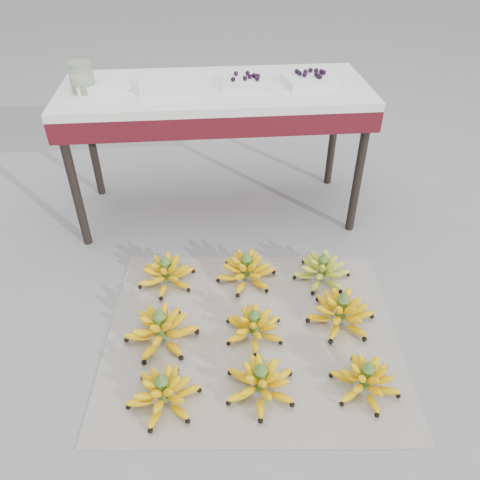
{
  "coord_description": "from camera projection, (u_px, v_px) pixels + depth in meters",
  "views": [
    {
      "loc": [
        -0.18,
        -1.39,
        1.56
      ],
      "look_at": [
        -0.03,
        0.27,
        0.29
      ],
      "focal_mm": 35.0,
      "sensor_mm": 36.0,
      "label": 1
    }
  ],
  "objects": [
    {
      "name": "bunch_front_left",
      "position": [
        163.0,
        392.0,
        1.73
      ],
      "size": [
        0.28,
        0.28,
        0.17
      ],
      "rotation": [
        0.0,
        0.0,
        -0.04
      ],
      "color": "yellow",
      "rests_on": "newspaper_mat"
    },
    {
      "name": "bunch_front_right",
      "position": [
        365.0,
        380.0,
        1.78
      ],
      "size": [
        0.33,
        0.33,
        0.16
      ],
      "rotation": [
        0.0,
        0.0,
        0.3
      ],
      "color": "yellow",
      "rests_on": "newspaper_mat"
    },
    {
      "name": "bunch_back_center",
      "position": [
        246.0,
        270.0,
        2.28
      ],
      "size": [
        0.33,
        0.33,
        0.18
      ],
      "rotation": [
        0.0,
        0.0,
        -0.15
      ],
      "color": "yellow",
      "rests_on": "newspaper_mat"
    },
    {
      "name": "tray_far_left",
      "position": [
        104.0,
        84.0,
        2.33
      ],
      "size": [
        0.28,
        0.23,
        0.04
      ],
      "color": "silver",
      "rests_on": "vendor_table"
    },
    {
      "name": "tray_left",
      "position": [
        168.0,
        85.0,
        2.32
      ],
      "size": [
        0.29,
        0.22,
        0.04
      ],
      "color": "silver",
      "rests_on": "vendor_table"
    },
    {
      "name": "vendor_table",
      "position": [
        215.0,
        102.0,
        2.42
      ],
      "size": [
        1.57,
        0.63,
        0.75
      ],
      "color": "black",
      "rests_on": "ground"
    },
    {
      "name": "bunch_mid_right",
      "position": [
        341.0,
        312.0,
        2.05
      ],
      "size": [
        0.37,
        0.37,
        0.18
      ],
      "rotation": [
        0.0,
        0.0,
        -0.3
      ],
      "color": "yellow",
      "rests_on": "newspaper_mat"
    },
    {
      "name": "bunch_back_right",
      "position": [
        322.0,
        270.0,
        2.28
      ],
      "size": [
        0.3,
        0.3,
        0.17
      ],
      "rotation": [
        0.0,
        0.0,
        -0.1
      ],
      "color": "#95BC23",
      "rests_on": "newspaper_mat"
    },
    {
      "name": "bunch_mid_left",
      "position": [
        161.0,
        329.0,
        1.97
      ],
      "size": [
        0.34,
        0.34,
        0.19
      ],
      "rotation": [
        0.0,
        0.0,
        -0.13
      ],
      "color": "yellow",
      "rests_on": "newspaper_mat"
    },
    {
      "name": "bunch_back_left",
      "position": [
        166.0,
        273.0,
        2.26
      ],
      "size": [
        0.28,
        0.28,
        0.17
      ],
      "rotation": [
        0.0,
        0.0,
        -0.02
      ],
      "color": "yellow",
      "rests_on": "newspaper_mat"
    },
    {
      "name": "newspaper_mat",
      "position": [
        252.0,
        334.0,
        2.04
      ],
      "size": [
        1.34,
        1.15,
        0.01
      ],
      "primitive_type": "cube",
      "rotation": [
        0.0,
        0.0,
        -0.09
      ],
      "color": "white",
      "rests_on": "ground"
    },
    {
      "name": "ground",
      "position": [
        252.0,
        329.0,
        2.06
      ],
      "size": [
        60.0,
        60.0,
        0.0
      ],
      "primitive_type": "plane",
      "color": "gray",
      "rests_on": "ground"
    },
    {
      "name": "bunch_front_center",
      "position": [
        260.0,
        382.0,
        1.77
      ],
      "size": [
        0.35,
        0.35,
        0.17
      ],
      "rotation": [
        0.0,
        0.0,
        0.31
      ],
      "color": "yellow",
      "rests_on": "newspaper_mat"
    },
    {
      "name": "tray_far_right",
      "position": [
        309.0,
        79.0,
        2.38
      ],
      "size": [
        0.28,
        0.23,
        0.06
      ],
      "color": "silver",
      "rests_on": "vendor_table"
    },
    {
      "name": "bunch_mid_center",
      "position": [
        254.0,
        326.0,
        2.0
      ],
      "size": [
        0.32,
        0.32,
        0.16
      ],
      "rotation": [
        0.0,
        0.0,
        0.28
      ],
      "color": "yellow",
      "rests_on": "newspaper_mat"
    },
    {
      "name": "glass_jar",
      "position": [
        82.0,
        77.0,
        2.25
      ],
      "size": [
        0.13,
        0.13,
        0.14
      ],
      "primitive_type": "cylinder",
      "rotation": [
        0.0,
        0.0,
        -0.16
      ],
      "color": "#B3CAA1",
      "rests_on": "vendor_table"
    },
    {
      "name": "tray_right",
      "position": [
        247.0,
        81.0,
        2.35
      ],
      "size": [
        0.26,
        0.2,
        0.06
      ],
      "color": "silver",
      "rests_on": "vendor_table"
    }
  ]
}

